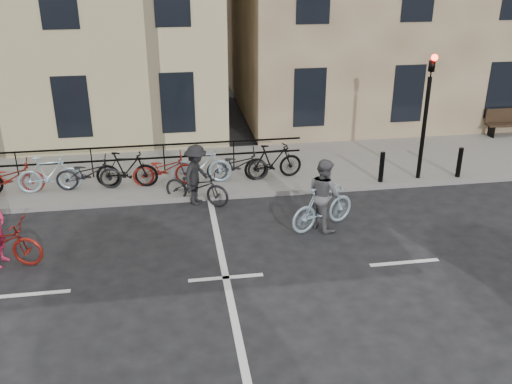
{
  "coord_description": "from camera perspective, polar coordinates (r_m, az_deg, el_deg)",
  "views": [
    {
      "loc": [
        -0.99,
        -10.34,
        6.54
      ],
      "look_at": [
        0.95,
        1.92,
        1.1
      ],
      "focal_mm": 40.0,
      "sensor_mm": 36.0,
      "label": 1
    }
  ],
  "objects": [
    {
      "name": "sidewalk",
      "position": [
        17.82,
        -18.09,
        1.18
      ],
      "size": [
        46.0,
        4.0,
        0.15
      ],
      "primitive_type": "cube",
      "color": "slate",
      "rests_on": "ground"
    },
    {
      "name": "ground",
      "position": [
        12.27,
        -3.03,
        -8.57
      ],
      "size": [
        120.0,
        120.0,
        0.0
      ],
      "primitive_type": "plane",
      "color": "black",
      "rests_on": "ground"
    },
    {
      "name": "bollard_east",
      "position": [
        16.85,
        12.45,
        2.45
      ],
      "size": [
        0.14,
        0.14,
        0.9
      ],
      "primitive_type": "cylinder",
      "color": "black",
      "rests_on": "sidewalk"
    },
    {
      "name": "cyclist_grey",
      "position": [
        14.08,
        6.74,
        -0.86
      ],
      "size": [
        1.92,
        1.25,
        1.81
      ],
      "rotation": [
        0.0,
        0.0,
        1.99
      ],
      "color": "#98B6C8",
      "rests_on": "ground"
    },
    {
      "name": "parked_bikes",
      "position": [
        16.57,
        -14.74,
        2.02
      ],
      "size": [
        11.45,
        1.23,
        1.05
      ],
      "color": "black",
      "rests_on": "sidewalk"
    },
    {
      "name": "traffic_light",
      "position": [
        16.85,
        16.75,
        8.64
      ],
      "size": [
        0.18,
        0.3,
        3.9
      ],
      "color": "black",
      "rests_on": "sidewalk"
    },
    {
      "name": "bollard_west",
      "position": [
        17.84,
        19.67,
        2.8
      ],
      "size": [
        0.14,
        0.14,
        0.9
      ],
      "primitive_type": "cylinder",
      "color": "black",
      "rests_on": "sidewalk"
    },
    {
      "name": "cyclist_dark",
      "position": [
        15.42,
        -5.98,
        1.11
      ],
      "size": [
        1.95,
        1.5,
        1.67
      ],
      "rotation": [
        0.0,
        0.0,
        1.05
      ],
      "color": "black",
      "rests_on": "ground"
    },
    {
      "name": "bench",
      "position": [
        22.47,
        23.81,
        6.51
      ],
      "size": [
        1.6,
        0.41,
        0.97
      ],
      "color": "black",
      "rests_on": "sidewalk"
    }
  ]
}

